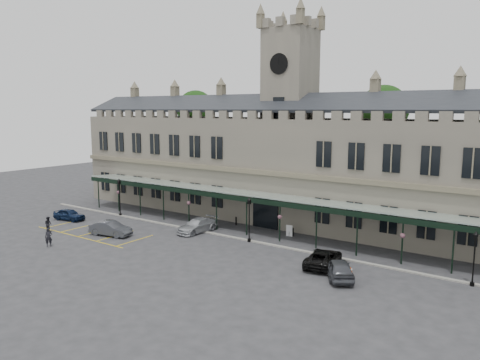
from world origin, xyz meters
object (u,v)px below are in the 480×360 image
Objects in this scene: station_building at (288,166)px; lamp_post_mid at (249,215)px; clock_tower at (290,109)px; car_left_b at (111,229)px; car_right_a at (339,269)px; person_b at (48,224)px; traffic_cone at (351,271)px; car_van at (323,258)px; lamp_post_right at (474,254)px; lamp_post_left at (120,194)px; person_a at (49,237)px; sign_board at (289,231)px; car_left_a at (69,214)px; car_taxi at (197,226)px.

station_building is 13.25× the size of lamp_post_mid.
clock_tower is 5.40× the size of car_left_b.
clock_tower is 5.38× the size of car_right_a.
person_b is (-18.30, -19.84, -5.64)m from station_building.
car_van reaches higher than traffic_cone.
car_left_b reaches higher than car_van.
lamp_post_right is (21.82, -10.78, -10.61)m from clock_tower.
person_b reaches higher than car_right_a.
car_right_a is at bearing -8.46° from lamp_post_left.
traffic_cone is 28.27m from person_a.
sign_board is (-9.56, 7.06, 0.27)m from traffic_cone.
lamp_post_left is 1.11× the size of lamp_post_right.
person_b is (-18.30, -19.92, -12.29)m from clock_tower.
lamp_post_mid is 0.99× the size of car_left_b.
car_left_a is at bearing 68.46° from car_left_b.
sign_board is 0.23× the size of car_van.
lamp_post_left reaches higher than car_van.
car_van is at bearing -34.77° from person_a.
station_building is 13.02× the size of car_right_a.
clock_tower is at bearing -82.78° from car_right_a.
person_b is at bearing -168.84° from traffic_cone.
car_left_a is (-42.82, -4.68, -1.81)m from lamp_post_right.
sign_board is 12.43m from car_right_a.
car_right_a is (13.00, -14.96, -5.68)m from station_building.
lamp_post_right is at bearing -26.30° from clock_tower.
person_a is at bearing -142.81° from sign_board.
car_taxi is at bearing -18.71° from car_van.
lamp_post_right is 6.68× the size of traffic_cone.
car_van is (9.18, -2.44, -1.97)m from lamp_post_mid.
station_building is at bearing -45.57° from car_left_b.
car_right_a is (34.00, 0.42, 0.10)m from car_left_a.
lamp_post_mid is 23.19m from car_left_a.
car_van is at bearing -167.94° from lamp_post_right.
station_building reaches higher than car_taxi.
car_left_b is at bearing -153.86° from lamp_post_mid.
car_right_a reaches higher than sign_board.
clock_tower is at bearing 30.43° from lamp_post_left.
lamp_post_left is 2.84× the size of person_b.
lamp_post_right is 2.31× the size of person_a.
clock_tower is 28.89m from car_left_a.
station_building is at bearing 98.63° from lamp_post_mid.
lamp_post_right reaches higher than traffic_cone.
clock_tower reaches higher than person_b.
lamp_post_right is 33.96m from car_left_b.
person_a is (-23.99, -10.01, 0.20)m from car_van.
station_building reaches higher than car_van.
car_van is (28.59, -2.68, -2.06)m from lamp_post_left.
sign_board is (3.87, -6.61, -12.54)m from clock_tower.
car_left_b is 1.00× the size of car_right_a.
car_van is 3.11× the size of person_b.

